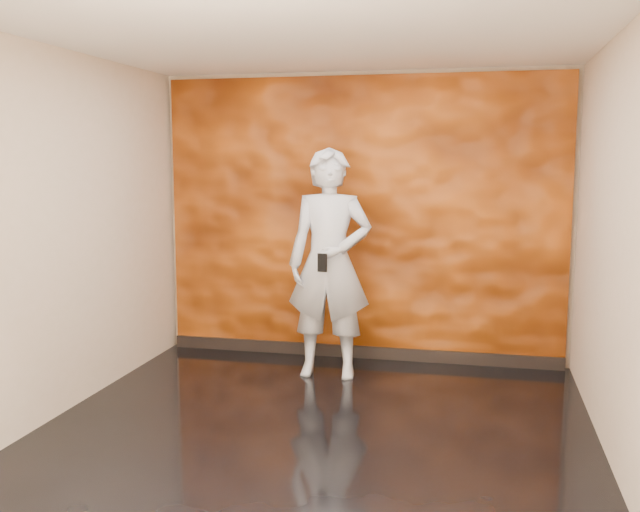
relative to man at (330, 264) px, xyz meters
The scene contains 5 objects.
room 1.36m from the man, 82.27° to the right, with size 4.02×4.02×2.81m.
feature_wall 0.76m from the man, 74.95° to the left, with size 3.90×0.06×2.75m, color #D76113.
baseboard 1.17m from the man, 74.03° to the left, with size 3.90×0.04×0.12m, color black.
man is the anchor object (origin of this frame).
phone 0.28m from the man, 91.23° to the right, with size 0.09×0.02×0.16m, color black.
Camera 1 is at (1.14, -4.89, 1.96)m, focal length 40.00 mm.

